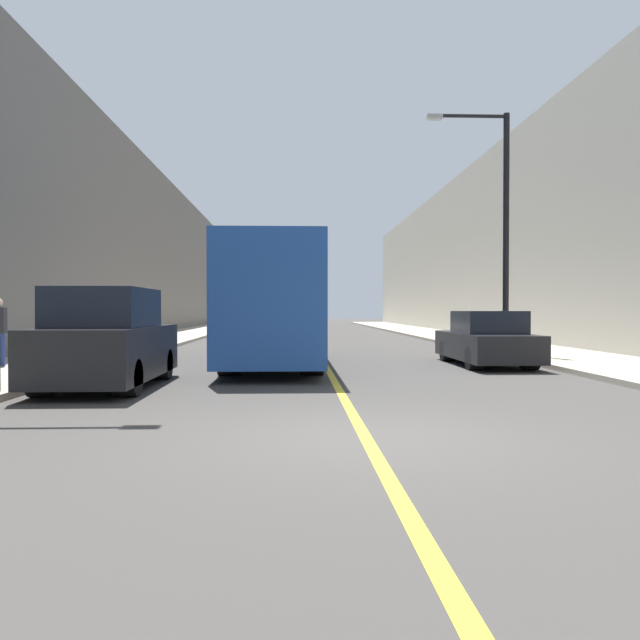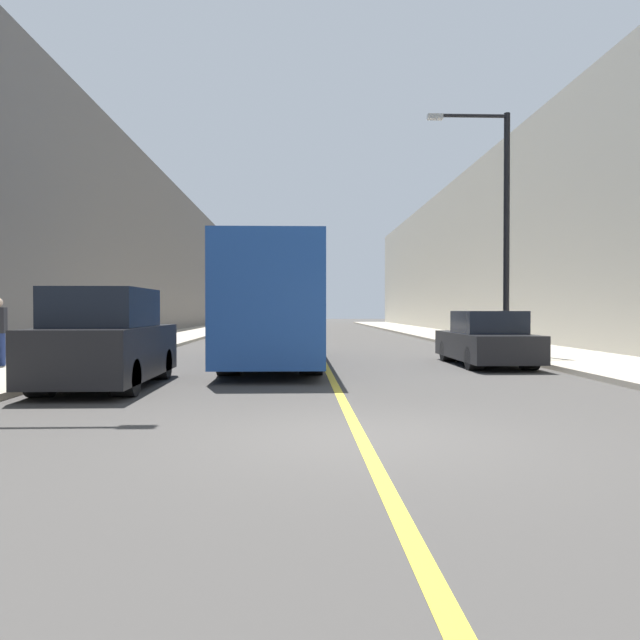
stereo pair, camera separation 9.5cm
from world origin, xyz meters
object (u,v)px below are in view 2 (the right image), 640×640
(bus, at_px, (275,303))
(street_lamp_right, at_px, (500,217))
(car_right_near, at_px, (486,341))
(parked_suv_left, at_px, (106,342))
(street_lamp_left, at_px, (5,150))

(bus, distance_m, street_lamp_right, 8.17)
(car_right_near, bearing_deg, bus, 172.54)
(street_lamp_right, bearing_deg, parked_suv_left, -143.54)
(bus, distance_m, car_right_near, 6.06)
(parked_suv_left, height_order, street_lamp_right, street_lamp_right)
(car_right_near, height_order, street_lamp_left, street_lamp_left)
(parked_suv_left, xyz_separation_m, car_right_near, (9.09, 4.64, -0.22))
(parked_suv_left, distance_m, car_right_near, 10.21)
(street_lamp_left, bearing_deg, car_right_near, 30.70)
(parked_suv_left, relative_size, street_lamp_right, 0.57)
(street_lamp_right, bearing_deg, street_lamp_left, -141.76)
(car_right_near, xyz_separation_m, street_lamp_right, (1.37, 3.09, 3.94))
(street_lamp_left, xyz_separation_m, street_lamp_right, (11.72, 9.24, 0.30))
(bus, relative_size, street_lamp_left, 1.42)
(bus, distance_m, street_lamp_left, 8.61)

